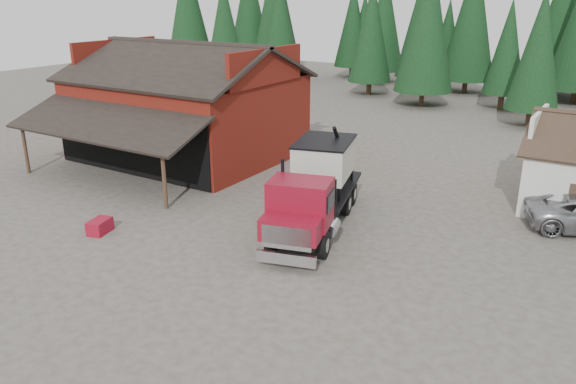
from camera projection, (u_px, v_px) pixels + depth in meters
The scene contains 8 objects.
ground at pixel (232, 251), 22.76m from camera, with size 120.00×120.00×0.00m, color #4D483D.
red_barn at pixel (187, 114), 35.26m from camera, with size 12.80×13.63×7.18m.
conifer_backdrop at pixel (486, 97), 56.33m from camera, with size 76.00×16.00×16.00m, color black, non-canonical shape.
near_pine_a at pixel (225, 31), 53.97m from camera, with size 4.40×4.40×11.40m.
near_pine_b at pixel (539, 50), 41.77m from camera, with size 3.96×3.96×10.40m.
near_pine_d at pixel (428, 23), 49.46m from camera, with size 5.28×5.28×13.40m.
feed_truck at pixel (316, 185), 24.53m from camera, with size 4.81×9.49×4.14m.
equip_box at pixel (100, 226), 24.38m from camera, with size 0.70×1.10×0.60m, color maroon.
Camera 1 is at (12.85, -16.31, 9.87)m, focal length 35.00 mm.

